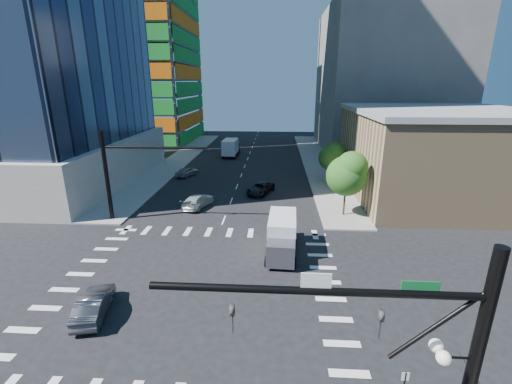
{
  "coord_description": "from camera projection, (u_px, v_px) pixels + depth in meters",
  "views": [
    {
      "loc": [
        5.26,
        -20.34,
        13.42
      ],
      "look_at": [
        3.57,
        8.0,
        4.38
      ],
      "focal_mm": 24.0,
      "sensor_mm": 36.0,
      "label": 1
    }
  ],
  "objects": [
    {
      "name": "car_sb_near",
      "position": [
        198.0,
        201.0,
        38.78
      ],
      "size": [
        3.44,
        5.36,
        1.45
      ],
      "primitive_type": "imported",
      "rotation": [
        0.0,
        0.0,
        2.83
      ],
      "color": "white",
      "rests_on": "ground"
    },
    {
      "name": "construction_building",
      "position": [
        133.0,
        31.0,
        76.71
      ],
      "size": [
        25.16,
        34.5,
        70.6
      ],
      "color": "slate",
      "rests_on": "ground"
    },
    {
      "name": "box_truck_far",
      "position": [
        231.0,
        148.0,
        65.74
      ],
      "size": [
        2.86,
        6.38,
        3.31
      ],
      "rotation": [
        0.0,
        0.0,
        3.12
      ],
      "color": "black",
      "rests_on": "ground"
    },
    {
      "name": "ground",
      "position": [
        198.0,
        286.0,
        23.72
      ],
      "size": [
        160.0,
        160.0,
        0.0
      ],
      "primitive_type": "plane",
      "color": "black",
      "rests_on": "ground"
    },
    {
      "name": "car_sb_cross",
      "position": [
        94.0,
        304.0,
        20.62
      ],
      "size": [
        2.38,
        4.56,
        1.43
      ],
      "primitive_type": "imported",
      "rotation": [
        0.0,
        0.0,
        3.35
      ],
      "color": "#444448",
      "rests_on": "ground"
    },
    {
      "name": "box_truck_near",
      "position": [
        282.0,
        239.0,
        27.82
      ],
      "size": [
        2.68,
        5.77,
        2.97
      ],
      "rotation": [
        0.0,
        0.0,
        -0.05
      ],
      "color": "black",
      "rests_on": "ground"
    },
    {
      "name": "signal_mast_se",
      "position": [
        444.0,
        366.0,
        10.66
      ],
      "size": [
        10.51,
        2.48,
        9.0
      ],
      "color": "black",
      "rests_on": "sidewalk_se"
    },
    {
      "name": "bg_building_ne",
      "position": [
        383.0,
        80.0,
        70.25
      ],
      "size": [
        24.0,
        30.0,
        28.0
      ],
      "primitive_type": "cube",
      "color": "#66605C",
      "rests_on": "ground"
    },
    {
      "name": "sidewalk_nw",
      "position": [
        179.0,
        160.0,
        62.45
      ],
      "size": [
        5.0,
        60.0,
        0.15
      ],
      "primitive_type": "cube",
      "color": "gray",
      "rests_on": "ground"
    },
    {
      "name": "tree_north",
      "position": [
        333.0,
        156.0,
        46.42
      ],
      "size": [
        3.54,
        3.52,
        5.78
      ],
      "color": "#382316",
      "rests_on": "sidewalk_ne"
    },
    {
      "name": "car_nb_far",
      "position": [
        261.0,
        188.0,
        43.43
      ],
      "size": [
        3.83,
        5.45,
        1.38
      ],
      "primitive_type": "imported",
      "rotation": [
        0.0,
        0.0,
        -0.34
      ],
      "color": "black",
      "rests_on": "ground"
    },
    {
      "name": "road_markings",
      "position": [
        198.0,
        286.0,
        23.72
      ],
      "size": [
        20.0,
        20.0,
        0.01
      ],
      "primitive_type": "cube",
      "color": "silver",
      "rests_on": "ground"
    },
    {
      "name": "tree_south",
      "position": [
        348.0,
        173.0,
        34.81
      ],
      "size": [
        4.16,
        4.16,
        6.82
      ],
      "color": "#382316",
      "rests_on": "sidewalk_ne"
    },
    {
      "name": "commercial_building",
      "position": [
        438.0,
        153.0,
        41.62
      ],
      "size": [
        20.5,
        22.5,
        10.6
      ],
      "color": "tan",
      "rests_on": "ground"
    },
    {
      "name": "signal_mast_nw",
      "position": [
        120.0,
        168.0,
        33.56
      ],
      "size": [
        10.2,
        0.4,
        9.0
      ],
      "color": "black",
      "rests_on": "sidewalk_nw"
    },
    {
      "name": "sidewalk_ne",
      "position": [
        317.0,
        162.0,
        61.04
      ],
      "size": [
        5.0,
        60.0,
        0.15
      ],
      "primitive_type": "cube",
      "color": "gray",
      "rests_on": "ground"
    },
    {
      "name": "car_sb_mid",
      "position": [
        187.0,
        172.0,
        51.58
      ],
      "size": [
        3.12,
        4.47,
        1.41
      ],
      "primitive_type": "imported",
      "rotation": [
        0.0,
        0.0,
        2.75
      ],
      "color": "#9EA0A5",
      "rests_on": "ground"
    }
  ]
}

